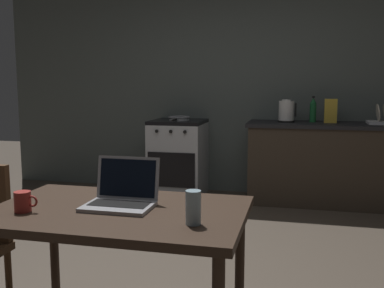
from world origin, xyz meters
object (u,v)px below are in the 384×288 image
at_px(cereal_box, 331,111).
at_px(electric_kettle, 286,111).
at_px(dining_table, 118,224).
at_px(stove_oven, 178,158).
at_px(laptop, 121,197).
at_px(bottle_b, 313,110).
at_px(drinking_glass, 193,208).
at_px(coffee_mug, 23,202).
at_px(frying_pan, 179,118).

bearing_deg(cereal_box, electric_kettle, -177.53).
bearing_deg(dining_table, stove_oven, 99.94).
xyz_separation_m(dining_table, cereal_box, (1.15, 3.08, 0.37)).
bearing_deg(laptop, bottle_b, 84.71).
bearing_deg(dining_table, cereal_box, 69.53).
bearing_deg(bottle_b, stove_oven, -176.86).
height_order(stove_oven, dining_table, stove_oven).
distance_m(drinking_glass, bottle_b, 3.34).
distance_m(laptop, bottle_b, 3.25).
bearing_deg(coffee_mug, frying_pan, 92.10).
bearing_deg(drinking_glass, dining_table, 160.11).
xyz_separation_m(dining_table, drinking_glass, (0.40, -0.14, 0.15)).
bearing_deg(stove_oven, dining_table, -80.06).
height_order(electric_kettle, bottle_b, bottle_b).
bearing_deg(stove_oven, electric_kettle, 0.12).
bearing_deg(cereal_box, stove_oven, -179.24).
bearing_deg(bottle_b, dining_table, -107.15).
relative_size(electric_kettle, cereal_box, 0.96).
bearing_deg(frying_pan, laptop, -80.14).
bearing_deg(stove_oven, coffee_mug, -87.60).
height_order(drinking_glass, bottle_b, bottle_b).
bearing_deg(cereal_box, dining_table, -110.47).
bearing_deg(drinking_glass, stove_oven, 106.28).
xyz_separation_m(stove_oven, cereal_box, (1.68, 0.02, 0.57)).
xyz_separation_m(laptop, cereal_box, (1.15, 3.03, 0.24)).
relative_size(frying_pan, cereal_box, 1.64).
relative_size(stove_oven, cereal_box, 3.43).
distance_m(dining_table, frying_pan, 3.08).
height_order(laptop, electric_kettle, electric_kettle).
bearing_deg(electric_kettle, coffee_mug, -108.76).
height_order(coffee_mug, cereal_box, cereal_box).
relative_size(laptop, cereal_box, 1.25).
height_order(dining_table, drinking_glass, drinking_glass).
xyz_separation_m(drinking_glass, cereal_box, (0.75, 3.22, 0.22)).
height_order(laptop, cereal_box, cereal_box).
height_order(dining_table, laptop, laptop).
height_order(laptop, bottle_b, bottle_b).
relative_size(dining_table, electric_kettle, 4.84).
relative_size(frying_pan, coffee_mug, 3.68).
height_order(dining_table, coffee_mug, coffee_mug).
relative_size(dining_table, coffee_mug, 10.45).
height_order(laptop, coffee_mug, laptop).
xyz_separation_m(electric_kettle, bottle_b, (0.28, 0.08, 0.02)).
relative_size(electric_kettle, drinking_glass, 1.72).
bearing_deg(bottle_b, cereal_box, -18.33).
bearing_deg(dining_table, frying_pan, 99.70).
distance_m(stove_oven, frying_pan, 0.47).
xyz_separation_m(coffee_mug, cereal_box, (1.55, 3.22, 0.24)).
xyz_separation_m(electric_kettle, coffee_mug, (-1.09, -3.20, -0.23)).
xyz_separation_m(stove_oven, coffee_mug, (0.13, -3.20, 0.33)).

